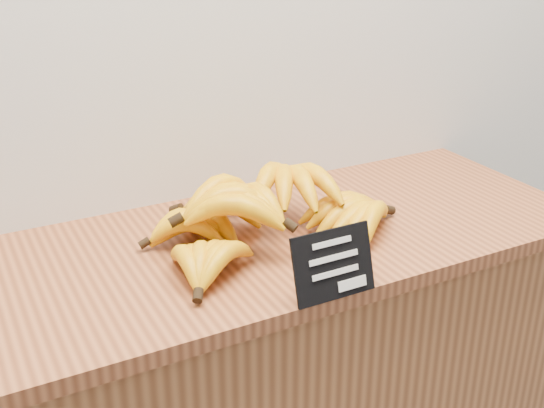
# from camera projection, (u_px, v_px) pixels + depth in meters

# --- Properties ---
(counter_top) EXTENTS (1.37, 0.54, 0.03)m
(counter_top) POSITION_uv_depth(u_px,v_px,m) (260.00, 243.00, 1.37)
(counter_top) COLOR #98542F
(counter_top) RESTS_ON counter
(chalkboard_sign) EXTENTS (0.15, 0.04, 0.12)m
(chalkboard_sign) POSITION_uv_depth(u_px,v_px,m) (334.00, 264.00, 1.13)
(chalkboard_sign) COLOR black
(chalkboard_sign) RESTS_ON counter_top
(banana_pile) EXTENTS (0.56, 0.39, 0.13)m
(banana_pile) POSITION_uv_depth(u_px,v_px,m) (257.00, 211.00, 1.33)
(banana_pile) COLOR #E8A909
(banana_pile) RESTS_ON counter_top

